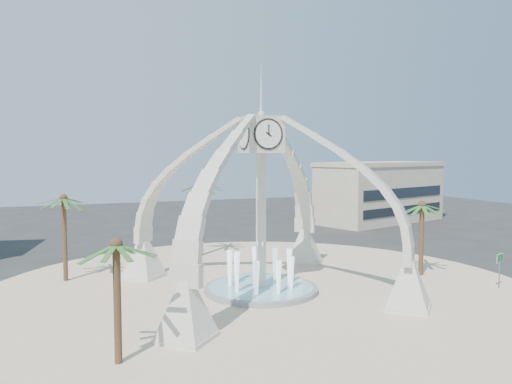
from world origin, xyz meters
name	(u,v)px	position (x,y,z in m)	size (l,w,h in m)	color
ground	(261,292)	(0.00, 0.00, 0.00)	(140.00, 140.00, 0.00)	#282828
plaza	(261,292)	(0.00, 0.00, 0.03)	(40.00, 40.00, 0.06)	beige
clock_tower	(261,201)	(0.00, 0.00, 6.49)	(17.94, 17.94, 16.30)	silver
fountain	(261,288)	(0.00, 0.00, 0.29)	(8.00, 8.00, 3.62)	gray
building_ne	(381,192)	(30.00, 28.00, 4.31)	(21.87, 14.17, 8.60)	beige
palm_east	(422,206)	(13.72, -0.25, 5.64)	(4.75, 4.75, 6.48)	brown
palm_west	(64,199)	(-12.78, 8.25, 6.31)	(3.76, 3.76, 7.11)	brown
palm_north	(201,185)	(-0.56, 13.83, 6.83)	(5.20, 5.20, 7.75)	brown
palm_south	(116,246)	(-10.71, -8.80, 5.54)	(4.52, 4.52, 6.34)	brown
street_sign	(500,263)	(16.21, -5.65, 1.94)	(0.95, 0.36, 2.72)	slate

